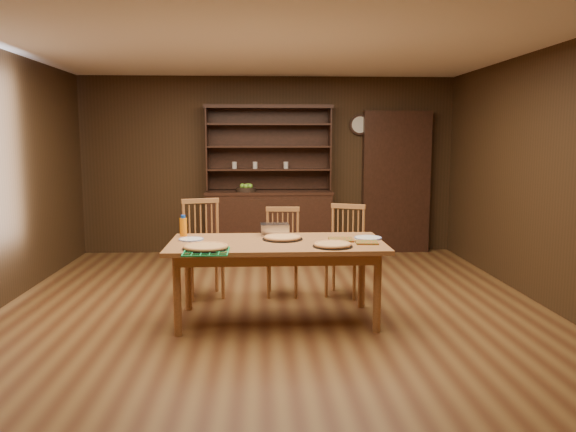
{
  "coord_description": "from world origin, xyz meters",
  "views": [
    {
      "loc": [
        -0.13,
        -5.38,
        1.69
      ],
      "look_at": [
        0.16,
        0.4,
        0.89
      ],
      "focal_mm": 35.0,
      "sensor_mm": 36.0,
      "label": 1
    }
  ],
  "objects": [
    {
      "name": "chair_center",
      "position": [
        0.11,
        0.64,
        0.5
      ],
      "size": [
        0.41,
        0.4,
        0.95
      ],
      "rotation": [
        0.0,
        0.0,
        -0.07
      ],
      "color": "#AE723B",
      "rests_on": "floor"
    },
    {
      "name": "doorway",
      "position": [
        1.9,
        2.9,
        1.05
      ],
      "size": [
        1.0,
        0.18,
        2.1
      ],
      "primitive_type": "cube",
      "color": "#321810",
      "rests_on": "floor"
    },
    {
      "name": "room_shell",
      "position": [
        0.0,
        0.0,
        1.58
      ],
      "size": [
        6.0,
        6.0,
        6.0
      ],
      "color": "white",
      "rests_on": "floor"
    },
    {
      "name": "pot_holder_a",
      "position": [
        0.84,
        -0.4,
        0.76
      ],
      "size": [
        0.21,
        0.21,
        0.01
      ],
      "primitive_type": "cube",
      "rotation": [
        0.0,
        0.0,
        -0.08
      ],
      "color": "#B02314",
      "rests_on": "dining_table"
    },
    {
      "name": "juice_bottle",
      "position": [
        -0.88,
        0.07,
        0.84
      ],
      "size": [
        0.07,
        0.07,
        0.21
      ],
      "color": "orange",
      "rests_on": "dining_table"
    },
    {
      "name": "pizza_right",
      "position": [
        0.5,
        -0.56,
        0.77
      ],
      "size": [
        0.35,
        0.35,
        0.04
      ],
      "color": "black",
      "rests_on": "dining_table"
    },
    {
      "name": "plate_right",
      "position": [
        0.89,
        -0.18,
        0.76
      ],
      "size": [
        0.26,
        0.26,
        0.02
      ],
      "color": "white",
      "rests_on": "dining_table"
    },
    {
      "name": "floor",
      "position": [
        0.0,
        0.0,
        0.0
      ],
      "size": [
        6.0,
        6.0,
        0.0
      ],
      "primitive_type": "plane",
      "color": "brown",
      "rests_on": "ground"
    },
    {
      "name": "pizza_left",
      "position": [
        -0.6,
        -0.61,
        0.77
      ],
      "size": [
        0.41,
        0.41,
        0.04
      ],
      "color": "black",
      "rests_on": "dining_table"
    },
    {
      "name": "cooling_rack",
      "position": [
        -0.58,
        -0.75,
        0.76
      ],
      "size": [
        0.46,
        0.46,
        0.02
      ],
      "primitive_type": null,
      "rotation": [
        0.0,
        0.0,
        0.31
      ],
      "color": "#0CA54B",
      "rests_on": "dining_table"
    },
    {
      "name": "chair_left",
      "position": [
        -0.75,
        0.63,
        0.56
      ],
      "size": [
        0.53,
        0.52,
        1.05
      ],
      "rotation": [
        0.0,
        0.0,
        0.29
      ],
      "color": "#AE723B",
      "rests_on": "floor"
    },
    {
      "name": "china_hutch",
      "position": [
        -0.0,
        2.75,
        0.6
      ],
      "size": [
        1.84,
        0.52,
        2.17
      ],
      "color": "#321810",
      "rests_on": "floor"
    },
    {
      "name": "dining_table",
      "position": [
        0.02,
        -0.29,
        0.67
      ],
      "size": [
        1.97,
        0.99,
        0.75
      ],
      "color": "#AC6B3C",
      "rests_on": "floor"
    },
    {
      "name": "fruit_bowl",
      "position": [
        -0.33,
        2.69,
        0.98
      ],
      "size": [
        0.29,
        0.29,
        0.12
      ],
      "color": "black",
      "rests_on": "china_hutch"
    },
    {
      "name": "pizza_center",
      "position": [
        0.08,
        -0.18,
        0.77
      ],
      "size": [
        0.38,
        0.38,
        0.04
      ],
      "color": "black",
      "rests_on": "dining_table"
    },
    {
      "name": "chair_right",
      "position": [
        0.8,
        0.59,
        0.52
      ],
      "size": [
        0.52,
        0.51,
        0.98
      ],
      "rotation": [
        0.0,
        0.0,
        -0.41
      ],
      "color": "#AE723B",
      "rests_on": "floor"
    },
    {
      "name": "foil_dish",
      "position": [
        0.01,
        0.08,
        0.81
      ],
      "size": [
        0.28,
        0.21,
        0.11
      ],
      "primitive_type": "cube",
      "rotation": [
        0.0,
        0.0,
        0.04
      ],
      "color": "silver",
      "rests_on": "dining_table"
    },
    {
      "name": "wall_clock",
      "position": [
        1.35,
        2.96,
        1.9
      ],
      "size": [
        0.3,
        0.05,
        0.3
      ],
      "color": "#321810",
      "rests_on": "room_shell"
    },
    {
      "name": "pot_holder_b",
      "position": [
        0.62,
        -0.26,
        0.76
      ],
      "size": [
        0.23,
        0.23,
        0.02
      ],
      "primitive_type": "cube",
      "rotation": [
        0.0,
        0.0,
        -0.04
      ],
      "color": "#B02314",
      "rests_on": "dining_table"
    },
    {
      "name": "plate_left",
      "position": [
        -0.78,
        -0.17,
        0.76
      ],
      "size": [
        0.24,
        0.24,
        0.02
      ],
      "color": "white",
      "rests_on": "dining_table"
    }
  ]
}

